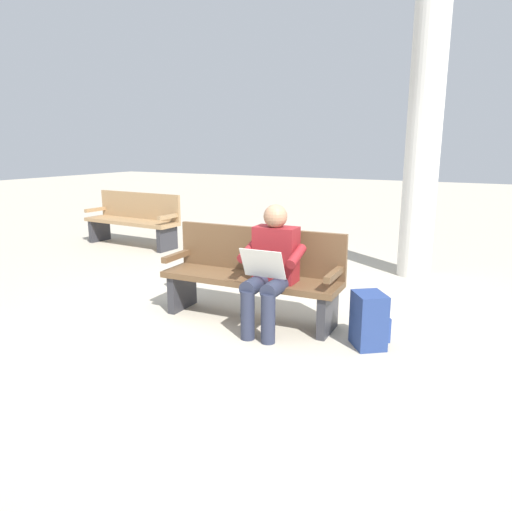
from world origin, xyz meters
TOP-DOWN VIEW (x-y plane):
  - ground_plane at (0.00, 0.00)m, footprint 40.00×40.00m
  - bench_near at (0.00, -0.07)m, footprint 1.82×0.57m
  - person_seated at (-0.30, 0.15)m, footprint 0.59×0.59m
  - backpack at (-1.22, 0.08)m, footprint 0.38×0.38m
  - bench_far at (3.55, -2.26)m, footprint 1.82×0.56m
  - support_pillar at (-1.11, -2.52)m, footprint 0.43×0.43m

SIDE VIEW (x-z plane):
  - ground_plane at x=0.00m, z-range 0.00..0.00m
  - backpack at x=-1.22m, z-range 0.00..0.48m
  - bench_near at x=0.00m, z-range 0.01..0.91m
  - bench_far at x=3.55m, z-range 0.01..0.91m
  - person_seated at x=-0.30m, z-range 0.04..1.22m
  - support_pillar at x=-1.11m, z-range 0.00..3.84m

